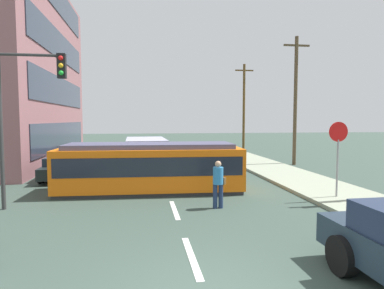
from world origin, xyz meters
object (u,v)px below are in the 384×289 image
object	(u,v)px
streetcar_tram	(150,167)
stop_sign	(338,143)
pedestrian_crossing	(218,182)
utility_pole_far	(244,106)
parked_sedan_far	(80,154)
parked_sedan_mid	(66,166)
utility_pole_mid	(295,99)
traffic_light_mast	(25,100)
city_bus	(146,151)

from	to	relation	value
streetcar_tram	stop_sign	distance (m)	7.63
streetcar_tram	pedestrian_crossing	bearing A→B (deg)	-54.07
streetcar_tram	utility_pole_far	size ratio (longest dim) A/B	0.93
parked_sedan_far	stop_sign	xyz separation A→B (m)	(11.83, -13.01, 1.57)
parked_sedan_mid	utility_pole_mid	xyz separation A→B (m)	(14.30, 3.15, 3.89)
traffic_light_mast	parked_sedan_far	bearing A→B (deg)	92.15
traffic_light_mast	parked_sedan_mid	bearing A→B (deg)	90.57
city_bus	stop_sign	xyz separation A→B (m)	(7.17, -10.28, 1.13)
pedestrian_crossing	utility_pole_far	bearing A→B (deg)	70.52
streetcar_tram	traffic_light_mast	size ratio (longest dim) A/B	1.43
parked_sedan_mid	parked_sedan_far	xyz separation A→B (m)	(-0.41, 6.40, -0.00)
parked_sedan_mid	traffic_light_mast	xyz separation A→B (m)	(0.06, -6.18, 3.15)
parked_sedan_mid	utility_pole_far	distance (m)	19.69
city_bus	traffic_light_mast	size ratio (longest dim) A/B	0.96
city_bus	utility_pole_mid	distance (m)	10.65
utility_pole_mid	traffic_light_mast	bearing A→B (deg)	-146.76
pedestrian_crossing	utility_pole_mid	distance (m)	13.30
streetcar_tram	city_bus	xyz separation A→B (m)	(-0.10, 7.63, -0.02)
stop_sign	utility_pole_mid	xyz separation A→B (m)	(2.89, 9.76, 2.32)
streetcar_tram	traffic_light_mast	distance (m)	5.53
utility_pole_far	city_bus	bearing A→B (deg)	-134.63
parked_sedan_mid	utility_pole_mid	bearing A→B (deg)	12.43
streetcar_tram	pedestrian_crossing	world-z (taller)	streetcar_tram
city_bus	utility_pole_far	distance (m)	14.13
pedestrian_crossing	utility_pole_mid	size ratio (longest dim) A/B	0.19
streetcar_tram	traffic_light_mast	xyz separation A→B (m)	(-4.28, -2.22, 2.70)
streetcar_tram	stop_sign	bearing A→B (deg)	-20.50
parked_sedan_mid	utility_pole_far	size ratio (longest dim) A/B	0.55
city_bus	utility_pole_mid	bearing A→B (deg)	-2.95
city_bus	parked_sedan_far	world-z (taller)	city_bus
parked_sedan_far	stop_sign	world-z (taller)	stop_sign
city_bus	utility_pole_far	xyz separation A→B (m)	(9.64, 9.77, 3.35)
city_bus	parked_sedan_far	size ratio (longest dim) A/B	1.25
city_bus	pedestrian_crossing	size ratio (longest dim) A/B	3.15
streetcar_tram	city_bus	bearing A→B (deg)	90.73
pedestrian_crossing	parked_sedan_far	size ratio (longest dim) A/B	0.40
streetcar_tram	parked_sedan_mid	distance (m)	5.90
parked_sedan_far	traffic_light_mast	bearing A→B (deg)	-87.85
parked_sedan_mid	stop_sign	world-z (taller)	stop_sign
streetcar_tram	parked_sedan_mid	size ratio (longest dim) A/B	1.71
stop_sign	parked_sedan_mid	bearing A→B (deg)	149.94
parked_sedan_far	parked_sedan_mid	bearing A→B (deg)	-86.33
stop_sign	city_bus	bearing A→B (deg)	124.90
traffic_light_mast	utility_pole_mid	size ratio (longest dim) A/B	0.64
streetcar_tram	utility_pole_mid	world-z (taller)	utility_pole_mid
parked_sedan_mid	stop_sign	bearing A→B (deg)	-30.06
city_bus	pedestrian_crossing	world-z (taller)	city_bus
utility_pole_far	utility_pole_mid	bearing A→B (deg)	-87.68
traffic_light_mast	city_bus	bearing A→B (deg)	67.00
traffic_light_mast	stop_sign	bearing A→B (deg)	-2.14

